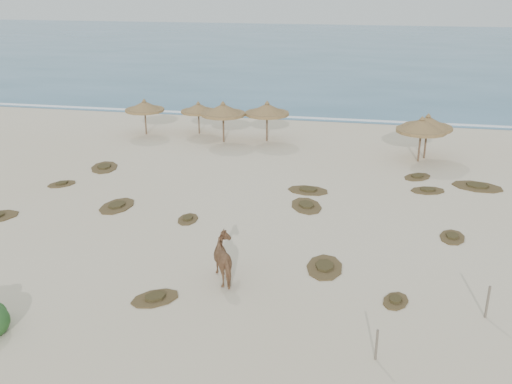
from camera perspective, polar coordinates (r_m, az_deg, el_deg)
ground at (r=23.15m, az=0.78°, el=-7.43°), size 160.00×160.00×0.00m
ocean at (r=95.77m, az=9.30°, el=13.92°), size 200.00×100.00×0.01m
foam_line at (r=47.49m, az=6.60°, el=7.30°), size 70.00×0.60×0.01m
palapa_0 at (r=42.71m, az=-11.09°, el=8.37°), size 3.40×3.40×2.66m
palapa_1 at (r=39.93m, az=-3.31°, el=8.17°), size 3.97×3.97×2.92m
palapa_2 at (r=42.42m, az=-5.78°, el=8.32°), size 3.10×3.10×2.43m
palapa_3 at (r=40.06m, az=1.11°, el=8.22°), size 3.70×3.70×2.90m
palapa_4 at (r=37.69m, az=16.79°, el=6.58°), size 4.15×4.15×2.94m
palapa_5 at (r=36.87m, az=16.23°, el=6.33°), size 4.15×4.15×2.93m
horse at (r=21.85m, az=-2.93°, el=-6.74°), size 1.83×2.22×1.72m
fence_post_near at (r=18.16m, az=11.97°, el=-14.72°), size 0.10×0.10×1.05m
fence_post_far at (r=21.16m, az=22.15°, el=-10.15°), size 0.11×0.11×1.21m
scrub_1 at (r=29.73m, az=-13.74°, el=-1.35°), size 1.82×2.52×0.16m
scrub_2 at (r=27.53m, az=-6.84°, el=-2.69°), size 1.00×1.49×0.16m
scrub_3 at (r=29.03m, az=5.05°, el=-1.36°), size 2.20×2.68×0.16m
scrub_4 at (r=26.97m, az=19.04°, el=-4.27°), size 1.36×1.84×0.16m
scrub_5 at (r=33.86m, az=21.26°, el=0.53°), size 3.10×2.40×0.16m
scrub_6 at (r=35.98m, az=-14.93°, el=2.42°), size 2.24×2.78×0.16m
scrub_7 at (r=32.36m, az=16.80°, el=0.17°), size 2.16×1.72×0.16m
scrub_8 at (r=33.76m, az=-18.86°, el=0.78°), size 1.83×1.85×0.16m
scrub_9 at (r=23.15m, az=6.87°, el=-7.45°), size 1.49×2.25×0.16m
scrub_10 at (r=34.39m, az=15.84°, el=1.48°), size 2.13×2.16×0.16m
scrub_11 at (r=21.26m, az=-10.05°, el=-10.39°), size 2.13×2.04×0.16m
scrub_12 at (r=21.38m, az=13.78°, el=-10.51°), size 1.24×1.53×0.16m
scrub_13 at (r=31.12m, az=5.23°, el=0.19°), size 2.40×1.71×0.16m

